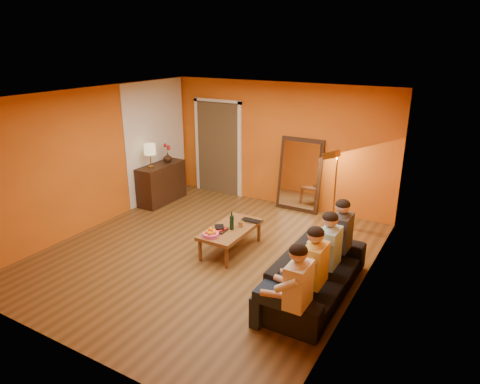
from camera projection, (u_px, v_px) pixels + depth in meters
The scene contains 27 objects.
room_shell at pixel (218, 174), 7.05m from camera, with size 5.00×5.50×2.60m.
white_accent at pixel (156, 141), 9.35m from camera, with size 0.02×1.90×2.58m, color white.
doorway_recess at pixel (221, 147), 9.85m from camera, with size 1.06×0.30×2.10m, color #3F2D19.
door_jamb_left at pixel (198, 146), 10.02m from camera, with size 0.08×0.06×2.20m, color white.
door_jamb_right at pixel (240, 151), 9.48m from camera, with size 0.08×0.06×2.20m, color white.
door_header at pixel (217, 101), 9.39m from camera, with size 1.22×0.06×0.08m, color white.
mirror_frame at pixel (300, 175), 8.82m from camera, with size 0.92×0.06×1.52m, color #321910.
mirror_glass at pixel (299, 175), 8.78m from camera, with size 0.78×0.02×1.36m, color white.
sideboard at pixel (162, 183), 9.36m from camera, with size 0.44×1.18×0.85m, color #321910.
table_lamp at pixel (150, 156), 8.89m from camera, with size 0.24×0.24×0.51m, color beige, non-canonical shape.
sofa at pixel (316, 274), 5.94m from camera, with size 0.84×2.15×0.63m, color black.
coffee_table at pixel (231, 239), 7.21m from camera, with size 0.62×1.22×0.42m, color brown, non-canonical shape.
floor_lamp at pixel (335, 190), 8.06m from camera, with size 0.30×0.24×1.44m, color #AB7E32, non-canonical shape.
dog at pixel (309, 259), 6.39m from camera, with size 0.32×0.49×0.58m, color #AD754E, non-canonical shape.
person_far_left at pixel (298, 292), 4.97m from camera, with size 0.70×0.44×1.22m, color silver, non-canonical shape.
person_mid_left at pixel (315, 271), 5.42m from camera, with size 0.70×0.44×1.22m, color gold, non-canonical shape.
person_mid_right at pixel (329, 254), 5.86m from camera, with size 0.70×0.44×1.22m, color #96C6E8, non-canonical shape.
person_far_right at pixel (341, 239), 6.31m from camera, with size 0.70×0.44×1.22m, color #313136, non-canonical shape.
fruit_bowl at pixel (211, 232), 6.80m from camera, with size 0.26×0.26×0.16m, color #E5519E, non-canonical shape.
wine_bottle at pixel (232, 221), 7.03m from camera, with size 0.07×0.07×0.31m, color black.
tumbler at pixel (241, 224), 7.17m from camera, with size 0.09×0.09×0.09m, color #B27F3F.
laptop at pixel (250, 222), 7.34m from camera, with size 0.36×0.23×0.03m, color black.
book_lower at pixel (215, 229), 7.06m from camera, with size 0.19×0.26×0.02m, color #321910.
book_mid at pixel (216, 228), 7.06m from camera, with size 0.16×0.22×0.02m, color red.
book_upper at pixel (215, 227), 7.04m from camera, with size 0.15×0.20×0.02m, color black.
vase at pixel (168, 157), 9.39m from camera, with size 0.19×0.19×0.20m, color #321910.
flowers at pixel (167, 147), 9.31m from camera, with size 0.17×0.17×0.42m, color red, non-canonical shape.
Camera 1 is at (3.69, -5.29, 3.37)m, focal length 32.00 mm.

